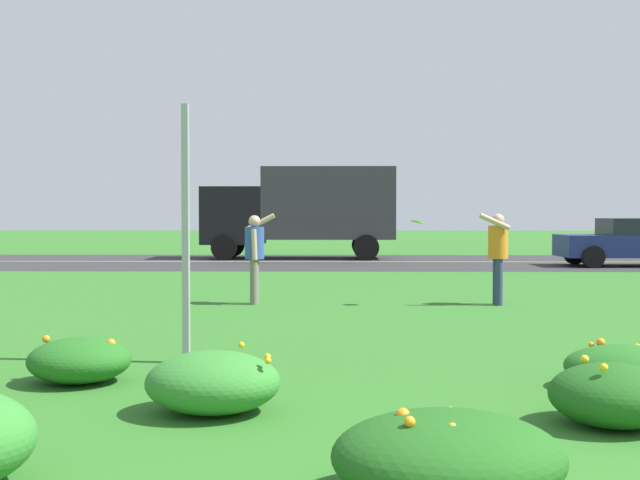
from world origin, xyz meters
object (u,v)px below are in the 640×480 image
Objects in this scene: sign_post_near_path at (186,234)px; box_truck_black at (303,208)px; car_navy_center_left at (636,242)px; frisbee_lime at (418,222)px; person_catcher_orange_shirt at (498,250)px; person_thrower_blue_shirt at (255,251)px.

box_truck_black is (0.47, 19.54, 0.43)m from sign_post_near_path.
sign_post_near_path is at bearing -124.35° from car_navy_center_left.
person_catcher_orange_shirt is at bearing 5.80° from frisbee_lime.
person_thrower_blue_shirt is at bearing 175.87° from frisbee_lime.
person_catcher_orange_shirt is at bearing -121.54° from car_navy_center_left.
person_catcher_orange_shirt is 1.50m from frisbee_lime.
car_navy_center_left is at bearing 55.65° from sign_post_near_path.
person_catcher_orange_shirt is 11.99m from car_navy_center_left.
box_truck_black is (-2.54, 14.26, 0.36)m from frisbee_lime.
frisbee_lime is at bearing 60.30° from sign_post_near_path.
sign_post_near_path is 0.61× the size of car_navy_center_left.
sign_post_near_path is 0.41× the size of box_truck_black.
sign_post_near_path is 1.72× the size of person_thrower_blue_shirt.
person_thrower_blue_shirt is 1.00× the size of person_catcher_orange_shirt.
box_truck_black is (-3.95, 14.12, 0.85)m from person_catcher_orange_shirt.
person_thrower_blue_shirt reaches higher than car_navy_center_left.
frisbee_lime is 0.05× the size of car_navy_center_left.
box_truck_black is at bearing 88.81° from person_thrower_blue_shirt.
car_navy_center_left is 0.67× the size of box_truck_black.
frisbee_lime is (3.01, 5.28, 0.07)m from sign_post_near_path.
box_truck_black is (-10.22, 3.90, 1.06)m from car_navy_center_left.
frisbee_lime is at bearing -79.89° from box_truck_black.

